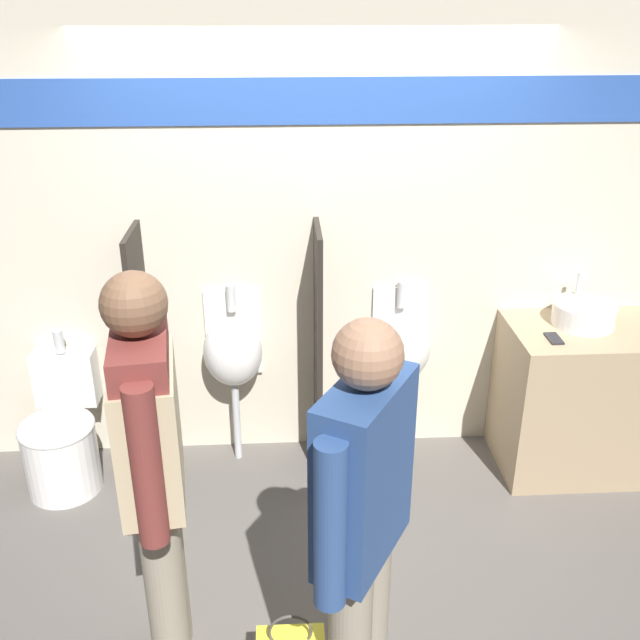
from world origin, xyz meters
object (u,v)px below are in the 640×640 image
Objects in this scene: toilet at (62,439)px; person_in_vest at (152,457)px; sink_basin at (584,314)px; cell_phone at (554,338)px; urinal_near_counter at (233,351)px; person_with_lanyard at (362,524)px; urinal_far at (401,347)px.

person_in_vest is (0.78, -1.26, 0.74)m from toilet.
cell_phone is at bearing -141.31° from sink_basin.
urinal_near_counter is 1.51m from person_in_vest.
person_with_lanyard is (-1.23, -1.49, 0.04)m from cell_phone.
urinal_far is 1.87m from person_with_lanyard.
person_in_vest reaches higher than cell_phone.
urinal_far is 0.64× the size of person_with_lanyard.
urinal_near_counter reaches higher than cell_phone.
toilet is at bearing -174.17° from urinal_far.
cell_phone is 0.08× the size of person_with_lanyard.
sink_basin is 1.05m from urinal_far.
person_in_vest is at bearing -98.32° from urinal_near_counter.
cell_phone is 0.08× the size of person_in_vest.
urinal_near_counter is at bearing 47.74° from person_with_lanyard.
person_with_lanyard is at bearing -45.81° from toilet.
person_in_vest is (-0.21, -1.46, 0.30)m from urinal_near_counter.
sink_basin reaches higher than toilet.
cell_phone is 2.85m from toilet.
person_in_vest is at bearing -129.60° from urinal_far.
sink_basin is at bearing -3.44° from urinal_near_counter.
urinal_far is at bearing 173.22° from sink_basin.
person_in_vest reaches higher than urinal_near_counter.
person_with_lanyard reaches higher than toilet.
person_with_lanyard is (-1.46, -1.68, -0.02)m from sink_basin.
sink_basin is 0.30m from cell_phone.
person_with_lanyard reaches higher than cell_phone.
urinal_far is 1.26× the size of toilet.
person_in_vest is at bearing 96.87° from person_with_lanyard.
urinal_near_counter is 1.26× the size of toilet.
urinal_near_counter is 0.63× the size of person_in_vest.
toilet is (-2.78, 0.10, -0.62)m from cell_phone.
toilet is at bearing 23.92° from person_in_vest.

